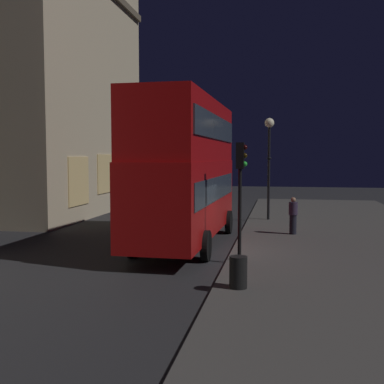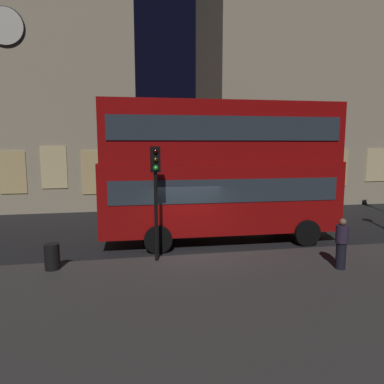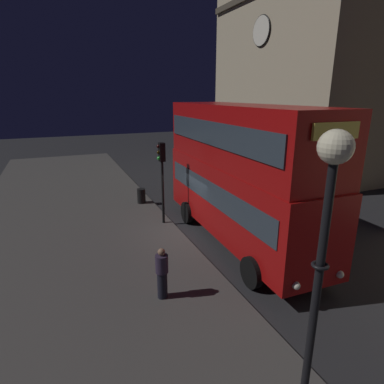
{
  "view_description": "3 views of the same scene",
  "coord_description": "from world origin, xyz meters",
  "px_view_note": "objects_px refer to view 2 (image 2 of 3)",
  "views": [
    {
      "loc": [
        -16.65,
        -2.17,
        3.52
      ],
      "look_at": [
        1.33,
        1.18,
        2.16
      ],
      "focal_mm": 44.08,
      "sensor_mm": 36.0,
      "label": 1
    },
    {
      "loc": [
        -2.19,
        -12.42,
        4.07
      ],
      "look_at": [
        0.23,
        0.54,
        2.25
      ],
      "focal_mm": 32.62,
      "sensor_mm": 36.0,
      "label": 2
    },
    {
      "loc": [
        12.59,
        -5.23,
        6.07
      ],
      "look_at": [
        0.7,
        -0.23,
        2.15
      ],
      "focal_mm": 30.01,
      "sensor_mm": 36.0,
      "label": 3
    }
  ],
  "objects_px": {
    "pedestrian": "(342,243)",
    "litter_bin": "(52,257)",
    "double_decker_bus": "(220,166)",
    "traffic_light_near_kerb": "(156,179)"
  },
  "relations": [
    {
      "from": "traffic_light_near_kerb",
      "to": "litter_bin",
      "type": "distance_m",
      "value": 4.09
    },
    {
      "from": "double_decker_bus",
      "to": "litter_bin",
      "type": "height_order",
      "value": "double_decker_bus"
    },
    {
      "from": "pedestrian",
      "to": "litter_bin",
      "type": "xyz_separation_m",
      "value": [
        -9.02,
        1.63,
        -0.42
      ]
    },
    {
      "from": "traffic_light_near_kerb",
      "to": "pedestrian",
      "type": "relative_size",
      "value": 2.37
    },
    {
      "from": "traffic_light_near_kerb",
      "to": "pedestrian",
      "type": "bearing_deg",
      "value": -18.26
    },
    {
      "from": "double_decker_bus",
      "to": "traffic_light_near_kerb",
      "type": "relative_size",
      "value": 2.55
    },
    {
      "from": "double_decker_bus",
      "to": "pedestrian",
      "type": "relative_size",
      "value": 6.04
    },
    {
      "from": "traffic_light_near_kerb",
      "to": "litter_bin",
      "type": "relative_size",
      "value": 4.66
    },
    {
      "from": "litter_bin",
      "to": "pedestrian",
      "type": "bearing_deg",
      "value": -10.25
    },
    {
      "from": "pedestrian",
      "to": "litter_bin",
      "type": "distance_m",
      "value": 9.18
    }
  ]
}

